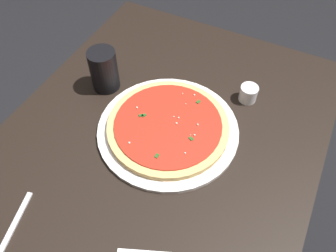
{
  "coord_description": "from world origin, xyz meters",
  "views": [
    {
      "loc": [
        0.47,
        0.26,
        1.47
      ],
      "look_at": [
        -0.02,
        0.01,
        0.77
      ],
      "focal_mm": 36.6,
      "sensor_mm": 36.0,
      "label": 1
    }
  ],
  "objects_px": {
    "cup_small_sauce": "(248,93)",
    "cup_tall_drink": "(104,70)",
    "serving_plate": "(168,129)",
    "pizza": "(168,126)",
    "fork": "(8,237)"
  },
  "relations": [
    {
      "from": "serving_plate",
      "to": "cup_tall_drink",
      "type": "xyz_separation_m",
      "value": [
        -0.07,
        -0.24,
        0.06
      ]
    },
    {
      "from": "serving_plate",
      "to": "pizza",
      "type": "relative_size",
      "value": 1.17
    },
    {
      "from": "cup_small_sauce",
      "to": "fork",
      "type": "height_order",
      "value": "cup_small_sauce"
    },
    {
      "from": "pizza",
      "to": "cup_tall_drink",
      "type": "distance_m",
      "value": 0.25
    },
    {
      "from": "cup_tall_drink",
      "to": "fork",
      "type": "xyz_separation_m",
      "value": [
        0.48,
        0.06,
        -0.06
      ]
    },
    {
      "from": "serving_plate",
      "to": "pizza",
      "type": "xyz_separation_m",
      "value": [
        -0.0,
        0.0,
        0.02
      ]
    },
    {
      "from": "serving_plate",
      "to": "fork",
      "type": "xyz_separation_m",
      "value": [
        0.41,
        -0.18,
        -0.0
      ]
    },
    {
      "from": "cup_tall_drink",
      "to": "cup_small_sauce",
      "type": "height_order",
      "value": "cup_tall_drink"
    },
    {
      "from": "pizza",
      "to": "fork",
      "type": "relative_size",
      "value": 1.72
    },
    {
      "from": "cup_tall_drink",
      "to": "cup_small_sauce",
      "type": "bearing_deg",
      "value": 108.88
    },
    {
      "from": "serving_plate",
      "to": "cup_small_sauce",
      "type": "xyz_separation_m",
      "value": [
        -0.2,
        0.15,
        0.02
      ]
    },
    {
      "from": "cup_tall_drink",
      "to": "pizza",
      "type": "bearing_deg",
      "value": 73.55
    },
    {
      "from": "cup_tall_drink",
      "to": "fork",
      "type": "height_order",
      "value": "cup_tall_drink"
    },
    {
      "from": "serving_plate",
      "to": "pizza",
      "type": "bearing_deg",
      "value": 129.94
    },
    {
      "from": "cup_small_sauce",
      "to": "cup_tall_drink",
      "type": "bearing_deg",
      "value": -71.12
    }
  ]
}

